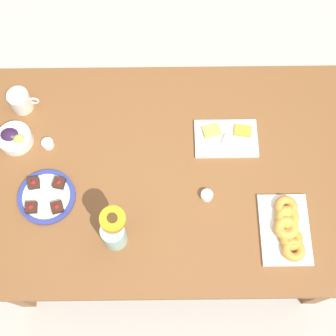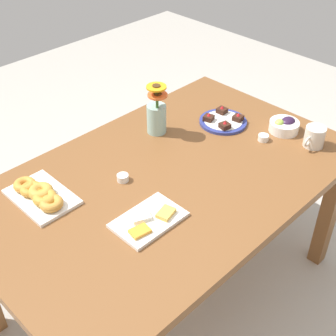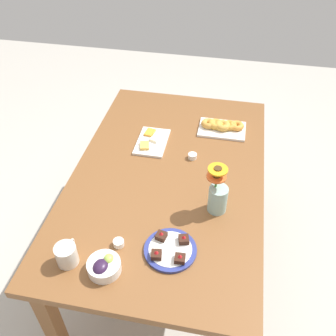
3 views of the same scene
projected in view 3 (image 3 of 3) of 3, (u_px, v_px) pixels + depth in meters
The scene contains 10 objects.
ground_plane at pixel (168, 256), 2.47m from camera, with size 6.00×6.00×0.00m, color #B7B2A8.
dining_table at pixel (168, 185), 2.04m from camera, with size 1.60×1.00×0.74m.
coffee_mug at pixel (67, 254), 1.54m from camera, with size 0.13×0.09×0.10m.
grape_bowl at pixel (104, 266), 1.52m from camera, with size 0.14×0.14×0.07m.
cheese_platter at pixel (152, 141), 2.17m from camera, with size 0.26×0.17×0.03m.
croissant_platter at pixel (222, 126), 2.26m from camera, with size 0.19×0.28×0.05m.
jam_cup_honey at pixel (192, 156), 2.07m from camera, with size 0.05×0.05×0.03m.
jam_cup_berry at pixel (119, 243), 1.63m from camera, with size 0.05×0.05×0.03m.
dessert_plate at pixel (170, 249), 1.61m from camera, with size 0.23×0.23×0.05m.
flower_vase at pixel (218, 196), 1.74m from camera, with size 0.10×0.11×0.25m.
Camera 3 is at (-1.43, -0.28, 2.08)m, focal length 40.00 mm.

